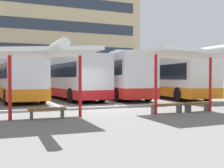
{
  "coord_description": "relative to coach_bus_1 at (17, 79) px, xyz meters",
  "views": [
    {
      "loc": [
        -5.01,
        -13.99,
        1.66
      ],
      "look_at": [
        1.38,
        1.81,
        1.28
      ],
      "focal_mm": 43.69,
      "sensor_mm": 36.0,
      "label": 1
    }
  ],
  "objects": [
    {
      "name": "waiting_shelter_2",
      "position": [
        7.06,
        -11.0,
        1.15
      ],
      "size": [
        4.15,
        5.09,
        2.97
      ],
      "color": "red",
      "rests_on": "ground"
    },
    {
      "name": "bench_3",
      "position": [
        6.16,
        -10.58,
        -1.26
      ],
      "size": [
        1.68,
        0.49,
        0.45
      ],
      "color": "brown",
      "rests_on": "ground"
    },
    {
      "name": "coach_bus_1",
      "position": [
        0.0,
        0.0,
        0.0
      ],
      "size": [
        3.41,
        10.38,
        3.46
      ],
      "color": "silver",
      "rests_on": "ground"
    },
    {
      "name": "ground_plane",
      "position": [
        3.98,
        -7.5,
        -1.6
      ],
      "size": [
        160.0,
        160.0,
        0.0
      ],
      "primitive_type": "plane",
      "color": "slate"
    },
    {
      "name": "bench_4",
      "position": [
        7.96,
        -10.61,
        -1.27
      ],
      "size": [
        1.67,
        0.62,
        0.45
      ],
      "color": "brown",
      "rests_on": "ground"
    },
    {
      "name": "lane_stripe_2",
      "position": [
        2.01,
        -0.87,
        -1.6
      ],
      "size": [
        0.16,
        14.0,
        0.01
      ],
      "primitive_type": "cube",
      "color": "white",
      "rests_on": "ground"
    },
    {
      "name": "waiting_shelter_1",
      "position": [
        0.66,
        -10.47,
        1.04
      ],
      "size": [
        3.82,
        5.15,
        2.88
      ],
      "color": "red",
      "rests_on": "ground"
    },
    {
      "name": "lane_stripe_3",
      "position": [
        5.96,
        -0.87,
        -1.6
      ],
      "size": [
        0.16,
        14.0,
        0.01
      ],
      "primitive_type": "cube",
      "color": "white",
      "rests_on": "ground"
    },
    {
      "name": "lane_stripe_4",
      "position": [
        9.91,
        -0.87,
        -1.6
      ],
      "size": [
        0.16,
        14.0,
        0.01
      ],
      "primitive_type": "cube",
      "color": "white",
      "rests_on": "ground"
    },
    {
      "name": "coach_bus_4",
      "position": [
        11.95,
        -1.69,
        0.06
      ],
      "size": [
        3.57,
        11.54,
        3.57
      ],
      "color": "silver",
      "rests_on": "ground"
    },
    {
      "name": "bench_2",
      "position": [
        0.66,
        -10.26,
        -1.27
      ],
      "size": [
        1.55,
        0.54,
        0.45
      ],
      "color": "brown",
      "rests_on": "ground"
    },
    {
      "name": "coach_bus_2",
      "position": [
        3.96,
        -0.4,
        0.09
      ],
      "size": [
        3.48,
        10.26,
        3.6
      ],
      "color": "silver",
      "rests_on": "ground"
    },
    {
      "name": "platform_kerb",
      "position": [
        3.98,
        -7.68,
        -1.54
      ],
      "size": [
        44.0,
        0.24,
        0.12
      ],
      "primitive_type": "cube",
      "color": "#ADADA8",
      "rests_on": "ground"
    },
    {
      "name": "coach_bus_3",
      "position": [
        7.81,
        -0.65,
        0.16
      ],
      "size": [
        3.42,
        11.02,
        3.76
      ],
      "color": "silver",
      "rests_on": "ground"
    },
    {
      "name": "lane_stripe_5",
      "position": [
        13.85,
        -0.87,
        -1.6
      ],
      "size": [
        0.16,
        14.0,
        0.01
      ],
      "primitive_type": "cube",
      "color": "white",
      "rests_on": "ground"
    },
    {
      "name": "terminal_building",
      "position": [
        4.02,
        26.71,
        5.99
      ],
      "size": [
        34.15,
        13.0,
        17.91
      ],
      "color": "#D1BC8C",
      "rests_on": "ground"
    }
  ]
}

